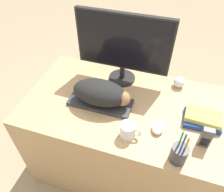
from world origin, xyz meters
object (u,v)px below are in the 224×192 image
Objects in this scene: keyboard at (100,102)px; coffee_mug at (128,131)px; phone at (206,138)px; computer_mouse at (158,128)px; pen_cup at (179,153)px; monitor at (123,45)px; baseball at (179,82)px; book_stack at (202,119)px; cat at (102,93)px.

keyboard is 3.41× the size of coffee_mug.
phone reaches higher than coffee_mug.
computer_mouse is 0.41× the size of pen_cup.
monitor reaches higher than phone.
baseball is (-0.05, 0.57, -0.02)m from pen_cup.
pen_cup is at bearing -110.76° from book_stack.
computer_mouse is 1.27× the size of baseball.
keyboard is 0.64m from phone.
book_stack reaches higher than computer_mouse.
baseball is at bearing 111.27° from phone.
cat is at bearing 165.55° from computer_mouse.
phone is at bearing -86.35° from book_stack.
pen_cup is (0.49, -0.25, -0.04)m from cat.
pen_cup is at bearing -84.92° from baseball.
cat is 3.74× the size of computer_mouse.
cat is 1.70× the size of book_stack.
cat reaches higher than keyboard.
phone is (0.56, -0.40, -0.21)m from monitor.
phone reaches higher than baseball.
cat is 0.59× the size of monitor.
coffee_mug is at bearing -113.81° from baseball.
computer_mouse is at bearing -49.55° from monitor.
coffee_mug reaches higher than baseball.
phone is at bearing 9.31° from coffee_mug.
book_stack is at bearing 93.65° from phone.
computer_mouse reaches higher than keyboard.
book_stack is at bearing 69.24° from pen_cup.
coffee_mug is 0.40m from phone.
baseball is (0.07, 0.42, 0.02)m from computer_mouse.
keyboard is 1.68× the size of pen_cup.
coffee_mug is at bearing -38.77° from keyboard.
phone is at bearing -35.21° from monitor.
monitor is 6.34× the size of computer_mouse.
computer_mouse is 0.18m from coffee_mug.
computer_mouse is 0.20m from pen_cup.
pen_cup is 1.80× the size of phone.
pen_cup reaches higher than book_stack.
coffee_mug is at bearing 166.69° from pen_cup.
book_stack is at bearing 4.09° from cat.
coffee_mug is 0.55× the size of book_stack.
cat is 0.61m from book_stack.
pen_cup reaches higher than computer_mouse.
monitor reaches higher than keyboard.
coffee_mug is (-0.15, -0.09, 0.03)m from computer_mouse.
monitor is 0.46m from baseball.
coffee_mug is 0.55m from baseball.
baseball is (0.39, 0.04, -0.24)m from monitor.
phone is at bearing -11.02° from cat.
pen_cup is at bearing -50.00° from monitor.
keyboard is 0.56m from pen_cup.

